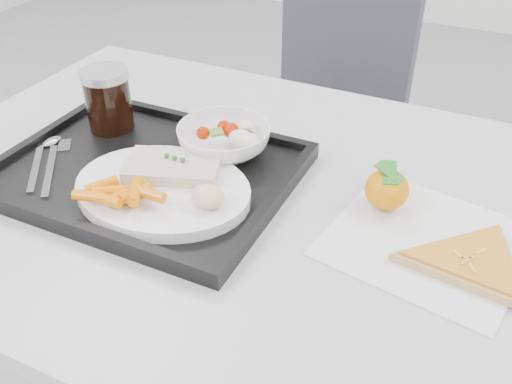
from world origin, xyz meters
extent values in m
cube|color=#A7A7A9|center=(0.00, 0.30, 0.73)|extent=(1.20, 0.80, 0.03)
cylinder|color=#47474C|center=(-0.54, 0.64, 0.36)|extent=(0.04, 0.04, 0.72)
cube|color=#33353B|center=(-0.15, 0.99, 0.45)|extent=(0.50, 0.50, 0.04)
cube|color=#33353B|center=(-0.15, 1.18, 0.70)|extent=(0.42, 0.12, 0.46)
cylinder|color=#47474C|center=(-0.33, 0.81, 0.21)|extent=(0.03, 0.03, 0.43)
cylinder|color=#47474C|center=(0.03, 0.81, 0.21)|extent=(0.03, 0.03, 0.43)
cylinder|color=#47474C|center=(-0.33, 1.17, 0.21)|extent=(0.03, 0.03, 0.43)
cylinder|color=#47474C|center=(0.03, 1.17, 0.21)|extent=(0.03, 0.03, 0.43)
cube|color=black|center=(-0.19, 0.26, 0.76)|extent=(0.45, 0.35, 0.01)
cube|color=black|center=(-0.19, 0.43, 0.77)|extent=(0.45, 0.02, 0.01)
cube|color=black|center=(-0.19, 0.09, 0.77)|extent=(0.45, 0.02, 0.01)
cube|color=black|center=(0.03, 0.26, 0.77)|extent=(0.02, 0.32, 0.01)
cube|color=black|center=(-0.40, 0.26, 0.77)|extent=(0.02, 0.32, 0.01)
cylinder|color=white|center=(-0.12, 0.21, 0.77)|extent=(0.27, 0.27, 0.02)
cube|color=beige|center=(-0.13, 0.25, 0.79)|extent=(0.16, 0.13, 0.02)
sphere|color=#236B1C|center=(-0.14, 0.26, 0.81)|extent=(0.01, 0.01, 0.01)
sphere|color=#236B1C|center=(-0.13, 0.26, 0.81)|extent=(0.01, 0.01, 0.01)
sphere|color=#236B1C|center=(-0.11, 0.26, 0.81)|extent=(0.01, 0.01, 0.01)
ellipsoid|color=#F1C78C|center=(-0.04, 0.20, 0.80)|extent=(0.05, 0.05, 0.03)
imported|color=white|center=(-0.10, 0.36, 0.79)|extent=(0.15, 0.15, 0.05)
cylinder|color=black|center=(-0.32, 0.35, 0.81)|extent=(0.08, 0.08, 0.10)
cylinder|color=#A5A8AD|center=(-0.32, 0.35, 0.87)|extent=(0.08, 0.08, 0.01)
cube|color=silver|center=(-0.35, 0.19, 0.77)|extent=(0.10, 0.13, 0.00)
ellipsoid|color=silver|center=(-0.38, 0.26, 0.77)|extent=(0.04, 0.05, 0.01)
cube|color=silver|center=(-0.32, 0.19, 0.77)|extent=(0.10, 0.13, 0.00)
cube|color=silver|center=(-0.35, 0.26, 0.77)|extent=(0.04, 0.04, 0.00)
cube|color=silver|center=(0.25, 0.29, 0.75)|extent=(0.29, 0.28, 0.00)
ellipsoid|color=orange|center=(0.18, 0.34, 0.79)|extent=(0.07, 0.07, 0.06)
cube|color=#236B1C|center=(0.18, 0.34, 0.81)|extent=(0.03, 0.05, 0.02)
cube|color=#236B1C|center=(0.18, 0.34, 0.81)|extent=(0.05, 0.03, 0.02)
cylinder|color=tan|center=(0.31, 0.26, 0.76)|extent=(0.27, 0.27, 0.01)
cylinder|color=#B64F19|center=(0.31, 0.26, 0.77)|extent=(0.24, 0.24, 0.00)
cube|color=#EABC47|center=(0.31, 0.25, 0.77)|extent=(0.01, 0.02, 0.00)
cube|color=#EABC47|center=(0.31, 0.26, 0.77)|extent=(0.02, 0.01, 0.00)
cube|color=#EABC47|center=(0.32, 0.28, 0.77)|extent=(0.01, 0.02, 0.00)
cube|color=#EABC47|center=(0.29, 0.26, 0.77)|extent=(0.02, 0.01, 0.00)
cube|color=#EABC47|center=(0.31, 0.24, 0.77)|extent=(0.01, 0.02, 0.00)
cylinder|color=orange|center=(-0.14, 0.16, 0.80)|extent=(0.04, 0.05, 0.02)
cylinder|color=orange|center=(-0.18, 0.16, 0.79)|extent=(0.05, 0.04, 0.02)
cylinder|color=orange|center=(-0.14, 0.17, 0.80)|extent=(0.03, 0.05, 0.02)
cylinder|color=orange|center=(-0.18, 0.13, 0.80)|extent=(0.05, 0.03, 0.02)
cylinder|color=orange|center=(-0.14, 0.16, 0.80)|extent=(0.03, 0.05, 0.02)
cylinder|color=orange|center=(-0.16, 0.13, 0.80)|extent=(0.05, 0.02, 0.02)
cylinder|color=orange|center=(-0.13, 0.16, 0.80)|extent=(0.04, 0.05, 0.02)
cylinder|color=orange|center=(-0.11, 0.17, 0.80)|extent=(0.05, 0.02, 0.02)
cylinder|color=orange|center=(-0.15, 0.16, 0.79)|extent=(0.03, 0.05, 0.02)
cylinder|color=orange|center=(-0.19, 0.16, 0.79)|extent=(0.04, 0.05, 0.02)
sphere|color=#AA1E00|center=(-0.11, 0.38, 0.80)|extent=(0.02, 0.02, 0.02)
sphere|color=#AA1E00|center=(-0.09, 0.37, 0.80)|extent=(0.02, 0.02, 0.02)
sphere|color=#AA1E00|center=(-0.09, 0.38, 0.80)|extent=(0.02, 0.02, 0.02)
sphere|color=#AA1E00|center=(-0.10, 0.38, 0.80)|extent=(0.02, 0.02, 0.02)
sphere|color=#AA1E00|center=(-0.13, 0.35, 0.80)|extent=(0.02, 0.02, 0.02)
ellipsoid|color=silver|center=(-0.05, 0.36, 0.80)|extent=(0.03, 0.03, 0.03)
ellipsoid|color=silver|center=(-0.07, 0.36, 0.80)|extent=(0.03, 0.03, 0.03)
ellipsoid|color=silver|center=(-0.07, 0.36, 0.80)|extent=(0.03, 0.03, 0.03)
ellipsoid|color=silver|center=(-0.08, 0.39, 0.80)|extent=(0.03, 0.03, 0.03)
cube|color=#5A7F26|center=(-0.06, 0.37, 0.80)|extent=(0.03, 0.03, 0.00)
cube|color=#5A7F26|center=(-0.11, 0.35, 0.80)|extent=(0.03, 0.03, 0.00)
cube|color=#5A7F26|center=(-0.07, 0.37, 0.80)|extent=(0.03, 0.03, 0.00)
camera|label=1|loc=(0.30, -0.35, 1.26)|focal=40.00mm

